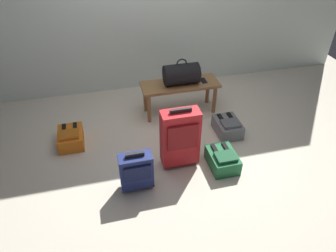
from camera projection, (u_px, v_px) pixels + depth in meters
ground_plane at (185, 147)px, 3.66m from camera, size 6.60×6.60×0.00m
bench at (180, 88)px, 4.05m from camera, size 1.00×0.36×0.43m
duffel_bag_black at (181, 74)px, 3.93m from camera, size 0.44×0.26×0.34m
cell_phone at (203, 80)px, 4.06m from camera, size 0.07×0.14×0.01m
suitcase_upright_red at (180, 137)px, 3.22m from camera, size 0.39×0.21×0.72m
suitcase_small_navy at (136, 171)px, 3.02m from camera, size 0.32×0.18×0.46m
backpack_green at (223, 159)px, 3.36m from camera, size 0.28×0.38×0.21m
backpack_grey at (228, 127)px, 3.83m from camera, size 0.28×0.38×0.21m
backpack_orange at (71, 138)px, 3.66m from camera, size 0.28×0.38×0.21m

